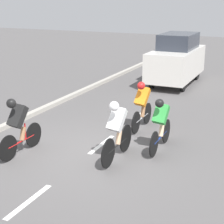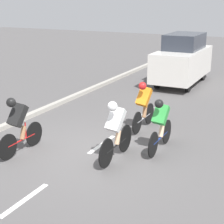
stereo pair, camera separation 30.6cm
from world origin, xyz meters
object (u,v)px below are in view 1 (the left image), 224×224
Objects in this scene: cyclist_green at (161,123)px; cyclist_black at (18,124)px; cyclist_white at (117,129)px; support_car at (177,59)px; cyclist_orange at (142,104)px.

cyclist_black is (3.08, 1.72, 0.05)m from cyclist_green.
cyclist_white is 0.42× the size of support_car.
cyclist_orange is at bearing -124.74° from cyclist_black.
cyclist_green is at bearing 126.83° from cyclist_orange.
cyclist_white is 1.05× the size of cyclist_black.
cyclist_black is 0.40× the size of support_car.
cyclist_orange is 3.69m from cyclist_black.
cyclist_black is at bearing 16.78° from cyclist_white.
cyclist_orange is 0.99× the size of cyclist_black.
cyclist_green is at bearing -150.79° from cyclist_black.
support_car is (0.95, -8.75, 0.30)m from cyclist_white.
cyclist_green is 3.53m from cyclist_black.
cyclist_black is at bearing 55.26° from cyclist_orange.
cyclist_orange is 0.94× the size of cyclist_white.
cyclist_black is (2.32, 0.70, -0.00)m from cyclist_white.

